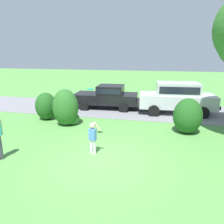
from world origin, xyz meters
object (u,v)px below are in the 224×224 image
at_px(child_thrower, 93,136).
at_px(frisbee, 90,89).
at_px(parked_sedan, 107,96).
at_px(parked_suv, 177,96).

relative_size(child_thrower, frisbee, 4.57).
relative_size(parked_sedan, child_thrower, 3.48).
distance_m(parked_sedan, child_thrower, 6.93).
bearing_deg(parked_sedan, frisbee, -83.13).
height_order(parked_sedan, child_thrower, parked_sedan).
bearing_deg(child_thrower, parked_sedan, 99.21).
bearing_deg(child_thrower, parked_suv, 62.54).
height_order(parked_sedan, parked_suv, parked_suv).
xyz_separation_m(parked_sedan, child_thrower, (1.11, -6.84, -0.13)).
xyz_separation_m(parked_sedan, frisbee, (0.69, -5.69, 1.40)).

